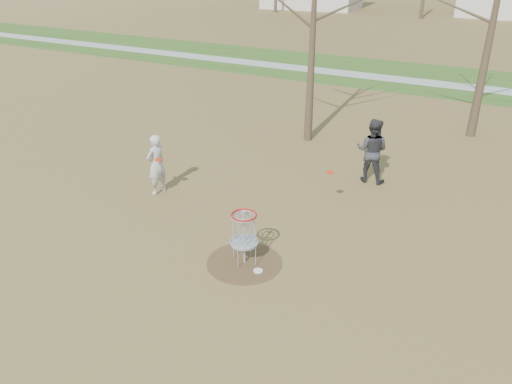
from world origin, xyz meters
TOP-DOWN VIEW (x-y plane):
  - ground at (0.00, 0.00)m, footprint 160.00×160.00m
  - green_band at (0.00, 21.00)m, footprint 160.00×8.00m
  - footpath at (0.00, 20.00)m, footprint 160.00×1.50m
  - dirt_circle at (0.00, 0.00)m, footprint 1.80×1.80m
  - player_standing at (-4.17, 2.05)m, footprint 0.53×0.72m
  - player_throwing at (1.21, 5.93)m, footprint 1.02×0.81m
  - disc_grounded at (0.45, -0.16)m, footprint 0.22×0.22m
  - discs_in_play at (-1.48, 2.69)m, footprint 4.93×1.73m
  - disc_golf_basket at (0.00, 0.00)m, footprint 0.64×0.64m

SIDE VIEW (x-z plane):
  - ground at x=0.00m, z-range 0.00..0.00m
  - green_band at x=0.00m, z-range 0.00..0.01m
  - dirt_circle at x=0.00m, z-range 0.00..0.01m
  - footpath at x=0.00m, z-range 0.01..0.02m
  - disc_grounded at x=0.45m, z-range 0.01..0.03m
  - disc_golf_basket at x=0.00m, z-range 0.24..1.59m
  - player_standing at x=-4.17m, z-range 0.00..1.84m
  - player_throwing at x=1.21m, z-range 0.00..2.05m
  - discs_in_play at x=-1.48m, z-range 1.15..1.19m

